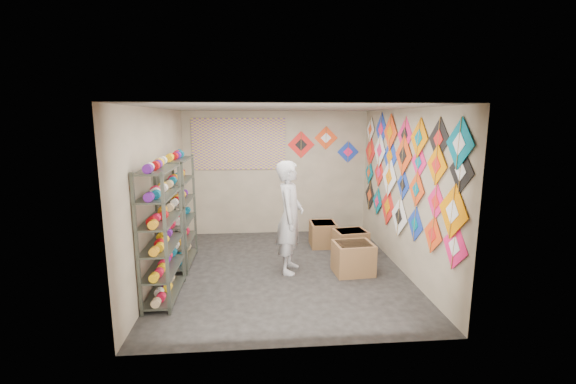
{
  "coord_description": "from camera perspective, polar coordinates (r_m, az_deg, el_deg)",
  "views": [
    {
      "loc": [
        -0.45,
        -6.16,
        2.54
      ],
      "look_at": [
        0.1,
        0.3,
        1.3
      ],
      "focal_mm": 24.0,
      "sensor_mm": 36.0,
      "label": 1
    }
  ],
  "objects": [
    {
      "name": "carton_b",
      "position": [
        7.4,
        9.22,
        -7.43
      ],
      "size": [
        0.65,
        0.56,
        0.48
      ],
      "primitive_type": "cube",
      "rotation": [
        0.0,
        0.0,
        0.14
      ],
      "color": "brown",
      "rests_on": "ground"
    },
    {
      "name": "shelf_rack_front",
      "position": [
        5.71,
        -18.24,
        -5.92
      ],
      "size": [
        0.4,
        1.1,
        1.9
      ],
      "primitive_type": "cube",
      "color": "#4C5147",
      "rests_on": "ground"
    },
    {
      "name": "kite_wall_display",
      "position": [
        6.72,
        16.41,
        2.78
      ],
      "size": [
        0.06,
        4.31,
        2.1
      ],
      "color": "#FD1D6A",
      "rests_on": "room_walls"
    },
    {
      "name": "poster",
      "position": [
        8.42,
        -7.28,
        7.06
      ],
      "size": [
        2.0,
        0.01,
        1.1
      ],
      "primitive_type": "cube",
      "color": "#6E4494",
      "rests_on": "room_walls"
    },
    {
      "name": "carton_c",
      "position": [
        7.86,
        5.2,
        -6.23
      ],
      "size": [
        0.51,
        0.56,
        0.48
      ],
      "primitive_type": "cube",
      "rotation": [
        0.0,
        0.0,
        -0.01
      ],
      "color": "brown",
      "rests_on": "ground"
    },
    {
      "name": "back_wall_kites",
      "position": [
        8.55,
        5.02,
        7.01
      ],
      "size": [
        1.59,
        0.02,
        0.81
      ],
      "color": "red",
      "rests_on": "room_walls"
    },
    {
      "name": "carton_a",
      "position": [
        6.57,
        9.62,
        -9.63
      ],
      "size": [
        0.67,
        0.57,
        0.52
      ],
      "primitive_type": "cube",
      "rotation": [
        0.0,
        0.0,
        0.08
      ],
      "color": "brown",
      "rests_on": "ground"
    },
    {
      "name": "shopkeeper",
      "position": [
        6.37,
        0.28,
        -3.75
      ],
      "size": [
        0.88,
        0.75,
        1.87
      ],
      "primitive_type": "imported",
      "rotation": [
        0.0,
        0.0,
        1.34
      ],
      "color": "silver",
      "rests_on": "ground"
    },
    {
      "name": "room_walls",
      "position": [
        6.24,
        -0.68,
        2.58
      ],
      "size": [
        4.5,
        4.5,
        4.5
      ],
      "color": "#B8A88D",
      "rests_on": "ground"
    },
    {
      "name": "string_spools",
      "position": [
        6.29,
        -16.95,
        -3.41
      ],
      "size": [
        0.12,
        2.36,
        0.12
      ],
      "color": "#EF143C",
      "rests_on": "ground"
    },
    {
      "name": "shelf_rack_back",
      "position": [
        6.93,
        -15.81,
        -2.86
      ],
      "size": [
        0.4,
        1.1,
        1.9
      ],
      "primitive_type": "cube",
      "color": "#4C5147",
      "rests_on": "ground"
    },
    {
      "name": "ground",
      "position": [
        6.68,
        -0.65,
        -11.52
      ],
      "size": [
        4.5,
        4.5,
        0.0
      ],
      "primitive_type": "plane",
      "color": "black"
    }
  ]
}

